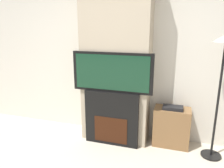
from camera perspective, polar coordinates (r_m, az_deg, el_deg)
The scene contains 6 objects.
wall_back at distance 3.49m, azimuth 2.18°, elevation 8.16°, with size 6.00×0.06×2.70m.
chimney_breast at distance 3.27m, azimuth 1.08°, elevation 7.70°, with size 1.02×0.41×2.70m.
fireplace at distance 3.34m, azimuth -0.01°, elevation -8.91°, with size 0.82×0.15×0.83m.
television at distance 3.11m, azimuth -0.02°, elevation 3.05°, with size 1.18×0.07×0.58m.
floor_lamp at distance 3.06m, azimuth 26.97°, elevation 4.49°, with size 0.30×0.30×1.67m.
media_stand at distance 3.45m, azimuth 15.26°, elevation -10.64°, with size 0.52×0.31×0.64m.
Camera 1 is at (0.92, -1.31, 1.77)m, focal length 35.00 mm.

